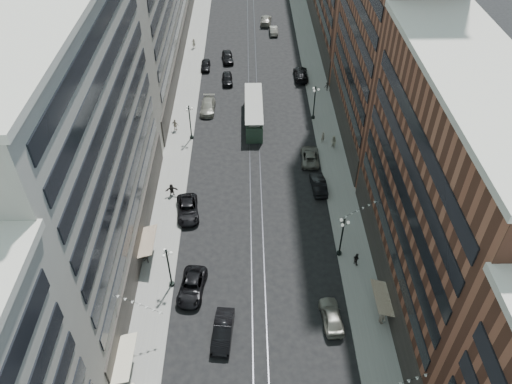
{
  "coord_description": "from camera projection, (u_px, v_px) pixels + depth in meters",
  "views": [
    {
      "loc": [
        -0.88,
        -5.47,
        42.55
      ],
      "look_at": [
        -0.08,
        37.26,
        5.0
      ],
      "focal_mm": 35.0,
      "sensor_mm": 36.0,
      "label": 1
    }
  ],
  "objects": [
    {
      "name": "sidewalk_east",
      "position": [
        317.0,
        86.0,
        84.89
      ],
      "size": [
        4.0,
        180.0,
        0.15
      ],
      "primitive_type": "cube",
      "color": "gray",
      "rests_on": "ground"
    },
    {
      "name": "car_13",
      "position": [
        227.0,
        79.0,
        85.49
      ],
      "size": [
        2.0,
        4.42,
        1.47
      ],
      "primitive_type": "imported",
      "rotation": [
        0.0,
        0.0,
        0.06
      ],
      "color": "black",
      "rests_on": "ground"
    },
    {
      "name": "pedestrian_5",
      "position": [
        172.0,
        190.0,
        63.27
      ],
      "size": [
        1.64,
        0.72,
        1.71
      ],
      "primitive_type": "imported",
      "rotation": [
        0.0,
        0.0,
        0.17
      ],
      "color": "black",
      "rests_on": "sidewalk_west"
    },
    {
      "name": "car_10",
      "position": [
        319.0,
        184.0,
        64.4
      ],
      "size": [
        1.97,
        4.92,
        1.59
      ],
      "primitive_type": "imported",
      "rotation": [
        0.0,
        0.0,
        3.2
      ],
      "color": "black",
      "rests_on": "ground"
    },
    {
      "name": "car_2",
      "position": [
        192.0,
        287.0,
        52.04
      ],
      "size": [
        3.16,
        5.75,
        1.52
      ],
      "primitive_type": "imported",
      "rotation": [
        0.0,
        0.0,
        -0.12
      ],
      "color": "black",
      "rests_on": "ground"
    },
    {
      "name": "car_11",
      "position": [
        310.0,
        156.0,
        69.0
      ],
      "size": [
        2.7,
        5.36,
        1.45
      ],
      "primitive_type": "imported",
      "rotation": [
        0.0,
        0.0,
        3.09
      ],
      "color": "#616057",
      "rests_on": "ground"
    },
    {
      "name": "ground",
      "position": [
        254.0,
        120.0,
        77.28
      ],
      "size": [
        220.0,
        220.0,
        0.0
      ],
      "primitive_type": "plane",
      "color": "black",
      "rests_on": "ground"
    },
    {
      "name": "lamppost_se_mid",
      "position": [
        314.0,
        102.0,
        75.36
      ],
      "size": [
        1.03,
        1.14,
        5.52
      ],
      "color": "black",
      "rests_on": "sidewalk_east"
    },
    {
      "name": "pedestrian_6",
      "position": [
        175.0,
        125.0,
        74.17
      ],
      "size": [
        1.23,
        0.88,
        1.91
      ],
      "primitive_type": "imported",
      "rotation": [
        0.0,
        0.0,
        2.77
      ],
      "color": "#AFA391",
      "rests_on": "sidewalk_west"
    },
    {
      "name": "rail_east",
      "position": [
        257.0,
        87.0,
        84.79
      ],
      "size": [
        0.12,
        180.0,
        0.02
      ],
      "primitive_type": "cube",
      "color": "#2D2D33",
      "rests_on": "ground"
    },
    {
      "name": "building_east_mid",
      "position": [
        444.0,
        199.0,
        45.56
      ],
      "size": [
        8.0,
        30.0,
        24.0
      ],
      "primitive_type": "cube",
      "color": "brown",
      "rests_on": "ground"
    },
    {
      "name": "car_extra_0",
      "position": [
        228.0,
        57.0,
        91.47
      ],
      "size": [
        2.42,
        4.91,
        1.61
      ],
      "primitive_type": "imported",
      "rotation": [
        0.0,
        0.0,
        0.11
      ],
      "color": "black",
      "rests_on": "ground"
    },
    {
      "name": "pedestrian_2",
      "position": [
        146.0,
        257.0,
        54.79
      ],
      "size": [
        0.97,
        0.77,
        1.75
      ],
      "primitive_type": "imported",
      "rotation": [
        0.0,
        0.0,
        -0.42
      ],
      "color": "black",
      "rests_on": "sidewalk_west"
    },
    {
      "name": "pedestrian_4",
      "position": [
        382.0,
        317.0,
        48.83
      ],
      "size": [
        0.89,
        1.25,
        1.94
      ],
      "primitive_type": "imported",
      "rotation": [
        0.0,
        0.0,
        1.94
      ],
      "color": "beige",
      "rests_on": "sidewalk_east"
    },
    {
      "name": "car_7",
      "position": [
        188.0,
        209.0,
        60.88
      ],
      "size": [
        3.25,
        5.83,
        1.54
      ],
      "primitive_type": "imported",
      "rotation": [
        0.0,
        0.0,
        0.13
      ],
      "color": "black",
      "rests_on": "ground"
    },
    {
      "name": "building_west_mid",
      "position": [
        80.0,
        153.0,
        47.52
      ],
      "size": [
        8.0,
        36.0,
        28.0
      ],
      "primitive_type": "cube",
      "color": "gray",
      "rests_on": "ground"
    },
    {
      "name": "rail_west",
      "position": [
        249.0,
        87.0,
        84.77
      ],
      "size": [
        0.12,
        180.0,
        0.02
      ],
      "primitive_type": "cube",
      "color": "#2D2D33",
      "rests_on": "ground"
    },
    {
      "name": "car_4",
      "position": [
        332.0,
        316.0,
        49.29
      ],
      "size": [
        2.24,
        4.86,
        1.61
      ],
      "primitive_type": "imported",
      "rotation": [
        0.0,
        0.0,
        3.21
      ],
      "color": "gray",
      "rests_on": "ground"
    },
    {
      "name": "pedestrian_extra_2",
      "position": [
        333.0,
        142.0,
        70.85
      ],
      "size": [
        0.92,
        1.08,
        1.94
      ],
      "primitive_type": "imported",
      "rotation": [
        0.0,
        0.0,
        5.24
      ],
      "color": "#ABA58E",
      "rests_on": "sidewalk_east"
    },
    {
      "name": "pedestrian_8",
      "position": [
        323.0,
        137.0,
        72.05
      ],
      "size": [
        0.73,
        0.67,
        1.67
      ],
      "primitive_type": "imported",
      "rotation": [
        0.0,
        0.0,
        3.73
      ],
      "color": "gray",
      "rests_on": "sidewalk_east"
    },
    {
      "name": "lamppost_se_far",
      "position": [
        342.0,
        236.0,
        54.33
      ],
      "size": [
        1.03,
        1.14,
        5.52
      ],
      "color": "black",
      "rests_on": "sidewalk_east"
    },
    {
      "name": "lamppost_sw_mid",
      "position": [
        190.0,
        121.0,
        71.35
      ],
      "size": [
        1.03,
        1.14,
        5.52
      ],
      "color": "black",
      "rests_on": "sidewalk_west"
    },
    {
      "name": "sidewalk_west",
      "position": [
        188.0,
        87.0,
        84.58
      ],
      "size": [
        4.0,
        180.0,
        0.15
      ],
      "primitive_type": "cube",
      "color": "gray",
      "rests_on": "ground"
    },
    {
      "name": "car_14",
      "position": [
        274.0,
        30.0,
        100.61
      ],
      "size": [
        1.6,
        4.34,
        1.42
      ],
      "primitive_type": "imported",
      "rotation": [
        0.0,
        0.0,
        3.16
      ],
      "color": "gray",
      "rests_on": "ground"
    },
    {
      "name": "pedestrian_extra_1",
      "position": [
        194.0,
        43.0,
        95.19
      ],
      "size": [
        0.79,
        0.64,
        1.89
      ],
      "primitive_type": "imported",
      "rotation": [
        0.0,
        0.0,
        3.45
      ],
      "color": "gray",
      "rests_on": "sidewalk_west"
    },
    {
      "name": "car_5",
      "position": [
        223.0,
        331.0,
        47.94
      ],
      "size": [
        2.24,
        5.26,
        1.69
      ],
      "primitive_type": "imported",
      "rotation": [
        0.0,
        0.0,
        -0.09
      ],
      "color": "black",
      "rests_on": "ground"
    },
    {
      "name": "pedestrian_9",
      "position": [
        327.0,
        86.0,
        83.15
      ],
      "size": [
        1.04,
        0.52,
        1.55
      ],
      "primitive_type": "imported",
      "rotation": [
        0.0,
        0.0,
        -0.11
      ],
      "color": "black",
      "rests_on": "sidewalk_east"
    },
    {
      "name": "streetcar",
      "position": [
        254.0,
        113.0,
        75.89
      ],
      "size": [
        2.65,
        11.96,
        3.31
      ],
      "color": "#273E2E",
      "rests_on": "ground"
    },
    {
      "name": "car_extra_1",
      "position": [
        266.0,
        20.0,
        104.41
      ],
      "size": [
        2.65,
        5.48,
        1.54
      ],
      "primitive_type": "imported",
      "rotation": [
        0.0,
        0.0,
        3.05
      ],
      "color": "slate",
      "rests_on": "ground"
    },
    {
      "name": "lamppost_sw_far",
      "position": [
        169.0,
        267.0,
        51.07
      ],
      "size": [
        1.03,
        1.14,
        5.52
      ],
      "color": "black",
      "rests_on": "sidewalk_west"
    },
    {
      "name": "car_12",
      "position": [
        301.0,
        74.0,
        86.61
      ],
      "size": [
        2.34,
        5.74,
        1.66
      ],
      "primitive_type": "imported",
      "rotation": [
        0.0,
        0.0,
        3.14
      ],
      "color": "black",
      "rests_on": "ground"
    },
    {
      "name": "car_8",
      "position": [
        208.0,
        106.0,
        78.68
      ],
      "size": [
        2.38,
        5.5,
        1.57
      ],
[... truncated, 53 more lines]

